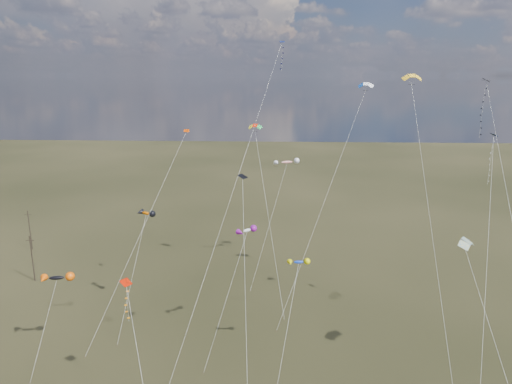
{
  "coord_description": "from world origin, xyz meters",
  "views": [
    {
      "loc": [
        2.77,
        -39.0,
        33.56
      ],
      "look_at": [
        0.0,
        18.0,
        19.0
      ],
      "focal_mm": 32.0,
      "sensor_mm": 36.0,
      "label": 1
    }
  ],
  "objects_px": {
    "utility_pole_near": "(32,258)",
    "parafoil_yellow": "(412,77)",
    "utility_pole_far": "(30,230)",
    "novelty_black_orange": "(56,278)",
    "diamond_black_high": "(486,123)"
  },
  "relations": [
    {
      "from": "utility_pole_near",
      "to": "novelty_black_orange",
      "type": "distance_m",
      "value": 25.64
    },
    {
      "from": "utility_pole_near",
      "to": "parafoil_yellow",
      "type": "height_order",
      "value": "parafoil_yellow"
    },
    {
      "from": "utility_pole_near",
      "to": "novelty_black_orange",
      "type": "relative_size",
      "value": 0.74
    },
    {
      "from": "diamond_black_high",
      "to": "novelty_black_orange",
      "type": "relative_size",
      "value": 3.08
    },
    {
      "from": "utility_pole_far",
      "to": "parafoil_yellow",
      "type": "distance_m",
      "value": 75.3
    },
    {
      "from": "diamond_black_high",
      "to": "novelty_black_orange",
      "type": "bearing_deg",
      "value": -174.33
    },
    {
      "from": "utility_pole_near",
      "to": "novelty_black_orange",
      "type": "xyz_separation_m",
      "value": [
        14.58,
        -20.18,
        6.13
      ]
    },
    {
      "from": "parafoil_yellow",
      "to": "novelty_black_orange",
      "type": "xyz_separation_m",
      "value": [
        -44.35,
        -15.97,
        -23.17
      ]
    },
    {
      "from": "diamond_black_high",
      "to": "parafoil_yellow",
      "type": "relative_size",
      "value": 0.97
    },
    {
      "from": "utility_pole_near",
      "to": "diamond_black_high",
      "type": "bearing_deg",
      "value": -13.26
    },
    {
      "from": "utility_pole_far",
      "to": "novelty_black_orange",
      "type": "distance_m",
      "value": 41.42
    },
    {
      "from": "utility_pole_near",
      "to": "utility_pole_far",
      "type": "height_order",
      "value": "same"
    },
    {
      "from": "novelty_black_orange",
      "to": "parafoil_yellow",
      "type": "bearing_deg",
      "value": 19.81
    },
    {
      "from": "parafoil_yellow",
      "to": "novelty_black_orange",
      "type": "relative_size",
      "value": 3.16
    },
    {
      "from": "utility_pole_far",
      "to": "novelty_black_orange",
      "type": "bearing_deg",
      "value": -56.55
    }
  ]
}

